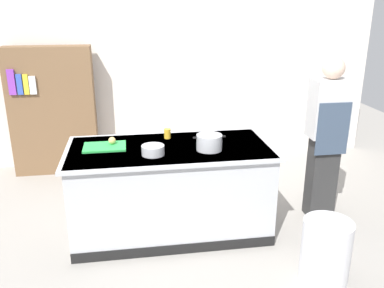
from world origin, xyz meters
TOP-DOWN VIEW (x-y plane):
  - ground_plane at (0.00, 0.00)m, footprint 10.00×10.00m
  - back_wall at (0.00, 2.10)m, footprint 6.40×0.12m
  - counter_island at (0.00, -0.00)m, footprint 1.98×0.98m
  - cutting_board at (-0.62, 0.08)m, footprint 0.40×0.28m
  - onion at (-0.55, 0.12)m, footprint 0.07×0.07m
  - stock_pot at (0.36, -0.13)m, footprint 0.31×0.24m
  - mixing_bowl at (-0.17, -0.18)m, footprint 0.21×0.21m
  - juice_cup at (0.01, 0.28)m, footprint 0.07×0.07m
  - trash_bin at (1.18, -1.00)m, footprint 0.41×0.41m
  - person_chef at (1.64, 0.07)m, footprint 0.38×0.25m
  - bookshelf at (-1.37, 1.80)m, footprint 1.10×0.31m

SIDE VIEW (x-z plane):
  - ground_plane at x=0.00m, z-range 0.00..0.00m
  - trash_bin at x=1.18m, z-range 0.00..0.54m
  - counter_island at x=0.00m, z-range 0.02..0.92m
  - bookshelf at x=-1.37m, z-range 0.00..1.70m
  - cutting_board at x=-0.62m, z-range 0.90..0.92m
  - person_chef at x=1.64m, z-range 0.05..1.77m
  - mixing_bowl at x=-0.17m, z-range 0.90..0.99m
  - juice_cup at x=0.01m, z-range 0.90..1.00m
  - onion at x=-0.55m, z-range 0.92..0.99m
  - stock_pot at x=0.36m, z-range 0.90..1.05m
  - back_wall at x=0.00m, z-range 0.00..3.00m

